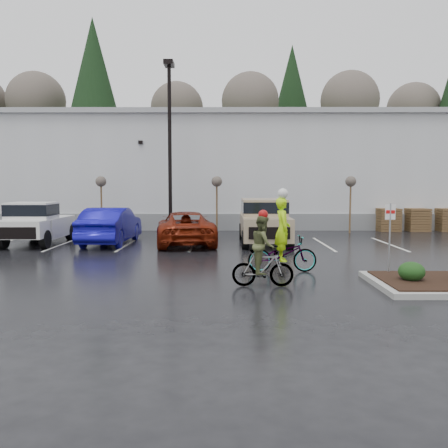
{
  "coord_description": "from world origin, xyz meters",
  "views": [
    {
      "loc": [
        -1.02,
        -13.61,
        2.76
      ],
      "look_at": [
        -1.07,
        3.67,
        1.3
      ],
      "focal_mm": 38.0,
      "sensor_mm": 36.0,
      "label": 1
    }
  ],
  "objects_px": {
    "pallet_stack_b": "(417,220)",
    "pallet_stack_c": "(448,220)",
    "pallet_stack_a": "(388,220)",
    "sapling_east": "(351,185)",
    "car_blue": "(111,226)",
    "sapling_west": "(101,185)",
    "car_red": "(186,228)",
    "lamppost": "(170,129)",
    "fire_lane_sign": "(390,230)",
    "cyclist_hivis": "(282,247)",
    "cyclist_olive": "(263,258)",
    "sapling_mid": "(217,185)",
    "suv_tan": "(264,221)",
    "pickup_white": "(40,222)"
  },
  "relations": [
    {
      "from": "pallet_stack_b",
      "to": "car_red",
      "type": "relative_size",
      "value": 0.25
    },
    {
      "from": "sapling_east",
      "to": "pallet_stack_c",
      "type": "bearing_deg",
      "value": 9.46
    },
    {
      "from": "sapling_mid",
      "to": "pickup_white",
      "type": "bearing_deg",
      "value": -149.71
    },
    {
      "from": "lamppost",
      "to": "suv_tan",
      "type": "distance_m",
      "value": 7.67
    },
    {
      "from": "pickup_white",
      "to": "sapling_mid",
      "type": "bearing_deg",
      "value": 30.29
    },
    {
      "from": "sapling_mid",
      "to": "cyclist_olive",
      "type": "xyz_separation_m",
      "value": [
        1.49,
        -14.0,
        -1.96
      ]
    },
    {
      "from": "sapling_east",
      "to": "pallet_stack_b",
      "type": "relative_size",
      "value": 2.37
    },
    {
      "from": "sapling_west",
      "to": "car_blue",
      "type": "bearing_deg",
      "value": -70.81
    },
    {
      "from": "sapling_west",
      "to": "cyclist_olive",
      "type": "distance_m",
      "value": 16.24
    },
    {
      "from": "sapling_west",
      "to": "car_blue",
      "type": "height_order",
      "value": "sapling_west"
    },
    {
      "from": "pallet_stack_a",
      "to": "pallet_stack_b",
      "type": "height_order",
      "value": "same"
    },
    {
      "from": "pallet_stack_a",
      "to": "cyclist_hivis",
      "type": "bearing_deg",
      "value": -121.0
    },
    {
      "from": "car_red",
      "to": "cyclist_hivis",
      "type": "xyz_separation_m",
      "value": [
        3.61,
        -6.83,
        0.04
      ]
    },
    {
      "from": "sapling_west",
      "to": "car_red",
      "type": "bearing_deg",
      "value": -44.31
    },
    {
      "from": "suv_tan",
      "to": "sapling_east",
      "type": "bearing_deg",
      "value": 42.45
    },
    {
      "from": "sapling_mid",
      "to": "suv_tan",
      "type": "relative_size",
      "value": 0.63
    },
    {
      "from": "pallet_stack_a",
      "to": "car_blue",
      "type": "bearing_deg",
      "value": -158.47
    },
    {
      "from": "lamppost",
      "to": "sapling_west",
      "type": "relative_size",
      "value": 2.88
    },
    {
      "from": "pickup_white",
      "to": "pallet_stack_b",
      "type": "bearing_deg",
      "value": 16.17
    },
    {
      "from": "sapling_mid",
      "to": "pallet_stack_b",
      "type": "bearing_deg",
      "value": 4.89
    },
    {
      "from": "car_blue",
      "to": "pickup_white",
      "type": "bearing_deg",
      "value": 0.29
    },
    {
      "from": "cyclist_olive",
      "to": "sapling_mid",
      "type": "bearing_deg",
      "value": 7.91
    },
    {
      "from": "fire_lane_sign",
      "to": "car_blue",
      "type": "bearing_deg",
      "value": 141.81
    },
    {
      "from": "lamppost",
      "to": "car_blue",
      "type": "distance_m",
      "value": 6.6
    },
    {
      "from": "sapling_east",
      "to": "cyclist_olive",
      "type": "relative_size",
      "value": 1.54
    },
    {
      "from": "pallet_stack_c",
      "to": "cyclist_olive",
      "type": "relative_size",
      "value": 0.65
    },
    {
      "from": "car_red",
      "to": "suv_tan",
      "type": "height_order",
      "value": "suv_tan"
    },
    {
      "from": "sapling_west",
      "to": "pallet_stack_b",
      "type": "distance_m",
      "value": 18.34
    },
    {
      "from": "sapling_mid",
      "to": "cyclist_olive",
      "type": "relative_size",
      "value": 1.54
    },
    {
      "from": "pallet_stack_a",
      "to": "car_red",
      "type": "xyz_separation_m",
      "value": [
        -11.34,
        -6.03,
        0.08
      ]
    },
    {
      "from": "sapling_mid",
      "to": "pickup_white",
      "type": "xyz_separation_m",
      "value": [
        -8.13,
        -4.75,
        -1.75
      ]
    },
    {
      "from": "pallet_stack_a",
      "to": "sapling_mid",
      "type": "bearing_deg",
      "value": -174.29
    },
    {
      "from": "pallet_stack_a",
      "to": "pallet_stack_b",
      "type": "distance_m",
      "value": 1.7
    },
    {
      "from": "sapling_east",
      "to": "fire_lane_sign",
      "type": "bearing_deg",
      "value": -99.75
    },
    {
      "from": "lamppost",
      "to": "pallet_stack_c",
      "type": "bearing_deg",
      "value": 7.13
    },
    {
      "from": "car_red",
      "to": "lamppost",
      "type": "bearing_deg",
      "value": -81.01
    },
    {
      "from": "sapling_west",
      "to": "suv_tan",
      "type": "distance_m",
      "value": 10.14
    },
    {
      "from": "sapling_east",
      "to": "car_blue",
      "type": "relative_size",
      "value": 0.62
    },
    {
      "from": "sapling_west",
      "to": "pickup_white",
      "type": "bearing_deg",
      "value": -108.91
    },
    {
      "from": "lamppost",
      "to": "pallet_stack_c",
      "type": "relative_size",
      "value": 6.83
    },
    {
      "from": "car_red",
      "to": "pallet_stack_c",
      "type": "bearing_deg",
      "value": -164.88
    },
    {
      "from": "sapling_mid",
      "to": "fire_lane_sign",
      "type": "relative_size",
      "value": 1.45
    },
    {
      "from": "car_blue",
      "to": "cyclist_hivis",
      "type": "bearing_deg",
      "value": 137.23
    },
    {
      "from": "pallet_stack_b",
      "to": "car_red",
      "type": "height_order",
      "value": "car_red"
    },
    {
      "from": "lamppost",
      "to": "pallet_stack_c",
      "type": "height_order",
      "value": "lamppost"
    },
    {
      "from": "fire_lane_sign",
      "to": "sapling_west",
      "type": "bearing_deg",
      "value": 132.67
    },
    {
      "from": "lamppost",
      "to": "cyclist_olive",
      "type": "distance_m",
      "value": 14.46
    },
    {
      "from": "sapling_mid",
      "to": "car_red",
      "type": "height_order",
      "value": "sapling_mid"
    },
    {
      "from": "lamppost",
      "to": "fire_lane_sign",
      "type": "distance_m",
      "value": 14.78
    },
    {
      "from": "pallet_stack_b",
      "to": "pallet_stack_c",
      "type": "bearing_deg",
      "value": 0.0
    }
  ]
}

